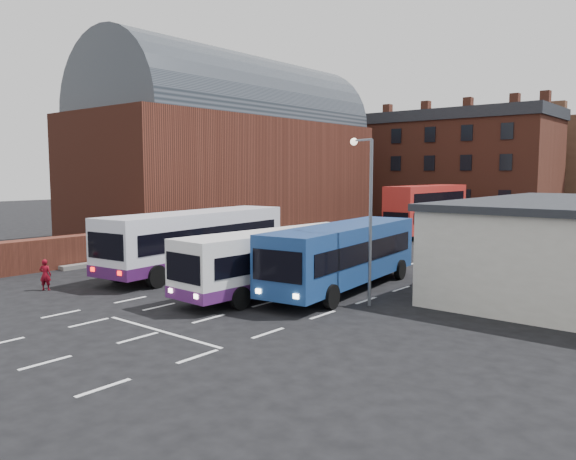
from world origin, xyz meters
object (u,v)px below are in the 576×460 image
Objects in this scene: street_lamp at (367,205)px; pedestrian_red at (45,275)px; bus_blue at (343,252)px; bus_white_inbound at (276,256)px; bus_white_outbound at (197,236)px; bus_red_double at (427,209)px.

street_lamp reaches higher than pedestrian_red.
bus_blue is 14.05m from pedestrian_red.
bus_white_inbound is 7.16× the size of pedestrian_red.
pedestrian_red is at bearing -151.57° from street_lamp.
bus_white_outbound is 1.80× the size of street_lamp.
bus_white_inbound is (6.92, -1.31, -0.29)m from bus_white_outbound.
street_lamp is 4.71× the size of pedestrian_red.
street_lamp is at bearing 135.12° from bus_blue.
bus_white_inbound is at bearing 100.61° from bus_red_double.
bus_red_double is at bearing -134.73° from pedestrian_red.
bus_white_outbound is 1.14× the size of bus_red_double.
bus_red_double is 26.76m from street_lamp.
bus_white_inbound is at bearing 42.26° from bus_blue.
bus_white_outbound is 8.47× the size of pedestrian_red.
bus_white_outbound is at bearing 85.01° from bus_red_double.
bus_white_inbound is at bearing 179.02° from pedestrian_red.
bus_white_outbound reaches higher than pedestrian_red.
street_lamp is (11.38, -0.72, 2.22)m from bus_white_outbound.
pedestrian_red is (-1.76, -7.84, -1.24)m from bus_white_outbound.
bus_white_inbound is 26.07m from bus_red_double.
bus_red_double is (2.08, 24.30, 0.35)m from bus_white_outbound.
bus_white_outbound is 8.13m from pedestrian_red.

